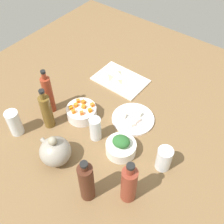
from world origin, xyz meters
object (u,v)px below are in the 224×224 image
at_px(bowl_carrots, 82,112).
at_px(plate_tofu, 133,119).
at_px(bottle_2, 48,94).
at_px(bottle_3, 129,184).
at_px(drinking_glass_1, 164,159).
at_px(drinking_glass_0, 95,129).
at_px(drinking_glass_2, 14,123).
at_px(bowl_greens, 121,148).
at_px(teapot, 55,151).
at_px(cutting_board, 120,80).
at_px(bottle_1, 47,111).
at_px(bottle_0, 86,182).

bearing_deg(bowl_carrots, plate_tofu, -147.64).
distance_m(bottle_2, bottle_3, 0.63).
distance_m(plate_tofu, bottle_2, 0.45).
bearing_deg(bowl_carrots, drinking_glass_1, 179.55).
bearing_deg(drinking_glass_0, drinking_glass_2, 32.61).
height_order(bowl_greens, drinking_glass_2, drinking_glass_2).
bearing_deg(bowl_greens, teapot, 45.42).
bearing_deg(cutting_board, bowl_carrots, 91.06).
bearing_deg(bottle_3, drinking_glass_0, -27.19).
distance_m(cutting_board, bottle_1, 0.51).
xyz_separation_m(bottle_3, drinking_glass_0, (0.30, -0.15, -0.04)).
height_order(bottle_2, drinking_glass_1, bottle_2).
bearing_deg(bowl_greens, plate_tofu, -71.56).
distance_m(bowl_greens, drinking_glass_0, 0.15).
relative_size(cutting_board, bowl_carrots, 1.94).
height_order(bowl_greens, drinking_glass_0, drinking_glass_0).
relative_size(cutting_board, drinking_glass_1, 2.48).
height_order(bowl_greens, bottle_3, bottle_3).
relative_size(teapot, drinking_glass_2, 1.17).
relative_size(bottle_1, drinking_glass_2, 1.72).
bearing_deg(cutting_board, drinking_glass_0, 110.14).
height_order(bottle_2, bottle_3, bottle_2).
relative_size(bottle_0, bottle_1, 1.03).
distance_m(teapot, bottle_2, 0.32).
bearing_deg(drinking_glass_0, teapot, 73.72).
bearing_deg(bottle_1, bowl_greens, -167.38).
bearing_deg(bowl_carrots, drinking_glass_2, 55.52).
relative_size(bottle_0, drinking_glass_0, 1.88).
bearing_deg(drinking_glass_1, drinking_glass_0, 9.38).
bearing_deg(plate_tofu, teapot, 70.88).
bearing_deg(bottle_3, plate_tofu, -58.54).
xyz_separation_m(bowl_greens, bottle_0, (-0.02, 0.26, 0.08)).
bearing_deg(teapot, bowl_greens, -134.58).
height_order(bowl_carrots, bottle_1, bottle_1).
distance_m(drinking_glass_0, drinking_glass_2, 0.39).
bearing_deg(teapot, drinking_glass_1, -146.89).
xyz_separation_m(cutting_board, bottle_0, (-0.32, 0.66, 0.10)).
height_order(drinking_glass_1, drinking_glass_2, drinking_glass_2).
bearing_deg(bottle_3, cutting_board, -51.38).
bearing_deg(bowl_carrots, bottle_1, 56.65).
bearing_deg(bottle_1, bottle_2, -48.86).
xyz_separation_m(cutting_board, bowl_carrots, (-0.01, 0.35, 0.03)).
relative_size(bowl_carrots, drinking_glass_2, 1.11).
relative_size(bowl_carrots, teapot, 0.95).
xyz_separation_m(plate_tofu, bottle_2, (0.39, 0.20, 0.11)).
bearing_deg(teapot, bowl_carrots, -72.47).
bearing_deg(cutting_board, bottle_2, 69.24).
xyz_separation_m(bottle_1, drinking_glass_0, (-0.24, -0.08, -0.04)).
distance_m(teapot, drinking_glass_1, 0.48).
bearing_deg(bottle_3, drinking_glass_2, 5.18).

